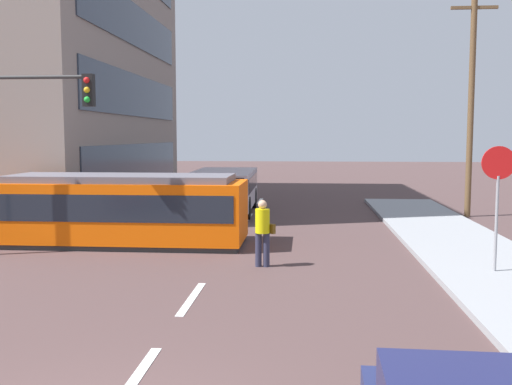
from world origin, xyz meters
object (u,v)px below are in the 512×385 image
Objects in this scene: streetcar_tram at (122,208)px; stop_sign at (498,182)px; pedestrian_crossing at (263,229)px; traffic_light_mast at (27,125)px; utility_pole_mid at (471,101)px; city_bus at (223,189)px.

streetcar_tram is 2.56× the size of stop_sign.
pedestrian_crossing is at bearing -31.33° from streetcar_tram.
traffic_light_mast is at bearing -135.47° from streetcar_tram.
stop_sign is 0.33× the size of utility_pole_mid.
pedestrian_crossing is (2.40, -10.07, -0.08)m from city_bus.
utility_pole_mid is at bearing 52.31° from pedestrian_crossing.
city_bus is at bearing 74.54° from streetcar_tram.
stop_sign is at bearing -6.85° from traffic_light_mast.
utility_pole_mid reaches higher than streetcar_tram.
streetcar_tram is at bearing 161.42° from stop_sign.
city_bus is 10.62m from utility_pole_mid.
streetcar_tram is 14.42m from utility_pole_mid.
streetcar_tram is 7.65m from city_bus.
utility_pole_mid reaches higher than traffic_light_mast.
pedestrian_crossing is (4.44, -2.70, -0.14)m from streetcar_tram.
traffic_light_mast is (-3.97, -9.27, 2.50)m from city_bus.
traffic_light_mast reaches higher than streetcar_tram.
stop_sign is at bearing -53.79° from city_bus.
traffic_light_mast reaches higher than city_bus.
pedestrian_crossing is at bearing -76.60° from city_bus.
stop_sign is 0.58× the size of traffic_light_mast.
traffic_light_mast is at bearing 172.80° from pedestrian_crossing.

